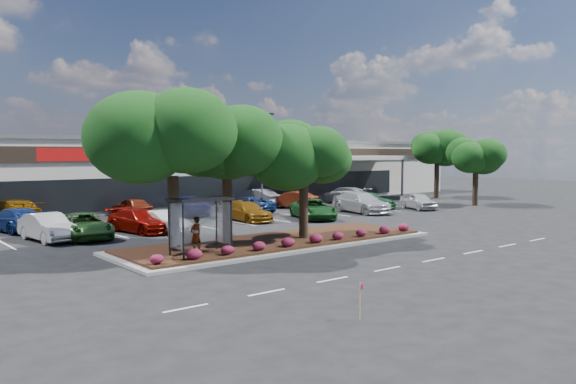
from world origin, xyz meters
TOP-DOWN VIEW (x-y plane):
  - ground at (0.00, 0.00)m, footprint 160.00×160.00m
  - retail_store at (0.06, 33.91)m, footprint 80.40×25.20m
  - landscape_island at (-2.00, 4.00)m, footprint 18.00×6.00m
  - lane_markings at (-0.14, 10.42)m, footprint 33.12×20.06m
  - shrub_row at (-2.00, 1.90)m, footprint 17.00×0.80m
  - bus_shelter at (-7.50, 2.95)m, footprint 2.75×1.55m
  - island_tree_west at (-8.00, 4.50)m, footprint 7.20×7.20m
  - island_tree_mid at (-4.50, 5.20)m, footprint 6.60×6.60m
  - island_tree_east at (-0.50, 3.70)m, footprint 5.80×5.80m
  - tree_east_near at (26.00, 10.00)m, footprint 5.60×5.60m
  - tree_east_far at (31.00, 18.00)m, footprint 6.40×6.40m
  - conifer_north_east at (34.00, 44.00)m, footprint 3.96×3.96m
  - person_waiting at (-7.56, 3.16)m, footprint 0.71×0.55m
  - light_pole at (7.90, 18.81)m, footprint 1.41×0.77m
  - survey_stake at (-8.63, -8.38)m, footprint 0.08×0.14m
  - car_0 at (-11.37, 12.99)m, footprint 2.20×4.87m
  - car_1 at (-9.51, 12.61)m, footprint 2.85×5.46m
  - car_2 at (-5.94, 12.99)m, footprint 2.97×5.27m
  - car_3 at (-4.81, 12.24)m, footprint 2.00×4.20m
  - car_4 at (2.58, 13.51)m, footprint 2.20×4.86m
  - car_5 at (7.12, 11.50)m, footprint 4.44×5.88m
  - car_6 at (13.08, 12.27)m, footprint 3.11×6.10m
  - car_7 at (16.20, 14.37)m, footprint 3.37×5.41m
  - car_8 at (19.05, 11.12)m, footprint 3.17×4.60m
  - car_9 at (-11.88, 18.19)m, footprint 3.12×5.48m
  - car_10 at (-11.07, 22.12)m, footprint 3.06×6.17m
  - car_11 at (-2.67, 21.67)m, footprint 2.04×4.41m
  - car_12 at (1.22, 19.71)m, footprint 4.18×5.98m
  - car_13 at (5.84, 18.08)m, footprint 2.86×5.07m
  - car_14 at (11.08, 18.84)m, footprint 3.24×4.85m
  - car_15 at (9.13, 21.84)m, footprint 2.92×5.26m
  - car_17 at (18.35, 19.72)m, footprint 3.38×5.77m

SIDE VIEW (x-z plane):
  - ground at x=0.00m, z-range 0.00..0.00m
  - lane_markings at x=-0.14m, z-range 0.00..0.01m
  - landscape_island at x=-2.00m, z-range -0.01..0.25m
  - shrub_row at x=-2.00m, z-range 0.26..0.76m
  - car_3 at x=-4.81m, z-range 0.00..1.33m
  - car_13 at x=5.84m, z-range 0.00..1.34m
  - car_4 at x=2.58m, z-range 0.00..1.38m
  - survey_stake at x=-8.63m, z-range 0.16..1.28m
  - car_2 at x=-5.94m, z-range 0.00..1.44m
  - car_8 at x=19.05m, z-range 0.00..1.46m
  - car_7 at x=16.20m, z-range 0.00..1.46m
  - car_11 at x=-2.67m, z-range 0.00..1.47m
  - car_1 at x=-9.51m, z-range 0.00..1.47m
  - car_5 at x=7.12m, z-range 0.00..1.48m
  - car_9 at x=-11.88m, z-range 0.00..1.50m
  - car_14 at x=11.08m, z-range 0.00..1.51m
  - car_12 at x=1.22m, z-range 0.00..1.52m
  - car_0 at x=-11.37m, z-range 0.00..1.55m
  - car_17 at x=18.35m, z-range 0.00..1.57m
  - car_15 at x=9.13m, z-range 0.00..1.64m
  - car_6 at x=13.08m, z-range 0.00..1.69m
  - car_10 at x=-11.07m, z-range 0.00..1.72m
  - person_waiting at x=-7.56m, z-range 0.26..1.97m
  - bus_shelter at x=-7.50m, z-range 1.01..3.60m
  - retail_store at x=0.06m, z-range 0.03..6.28m
  - tree_east_near at x=26.00m, z-range 0.00..6.51m
  - island_tree_east at x=-0.50m, z-range 0.26..6.76m
  - light_pole at x=7.90m, z-range -0.52..7.94m
  - tree_east_far at x=31.00m, z-range 0.00..7.62m
  - island_tree_mid at x=-4.50m, z-range 0.26..7.58m
  - island_tree_west at x=-8.00m, z-range 0.26..8.15m
  - conifer_north_east at x=34.00m, z-range 0.00..9.00m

